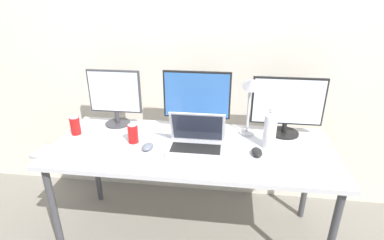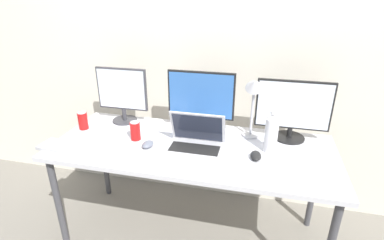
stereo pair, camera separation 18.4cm
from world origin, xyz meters
TOP-DOWN VIEW (x-y plane):
  - ground_plane at (0.00, 0.00)m, footprint 16.00×16.00m
  - wall_back at (0.00, 0.59)m, footprint 7.00×0.08m
  - work_desk at (0.00, 0.00)m, footprint 1.79×0.73m
  - monitor_left at (-0.59, 0.26)m, footprint 0.38×0.18m
  - monitor_center at (-0.00, 0.26)m, footprint 0.46×0.19m
  - monitor_right at (0.61, 0.25)m, footprint 0.47×0.20m
  - laptop_silver at (0.03, -0.03)m, footprint 0.35×0.23m
  - keyboard_main at (-0.75, -0.22)m, footprint 0.37×0.16m
  - mouse_by_keyboard at (-0.27, -0.08)m, footprint 0.08×0.10m
  - mouse_by_laptop at (0.40, -0.06)m, footprint 0.07×0.11m
  - water_bottle at (0.48, 0.05)m, footprint 0.08×0.08m
  - soda_can_near_keyboard at (-0.81, 0.07)m, footprint 0.07×0.07m
  - soda_can_by_laptop at (-0.39, 0.00)m, footprint 0.07×0.07m
  - desk_lamp at (0.35, 0.19)m, footprint 0.11×0.18m

SIDE VIEW (x-z plane):
  - ground_plane at x=0.00m, z-range 0.00..0.00m
  - work_desk at x=0.00m, z-range 0.31..1.05m
  - keyboard_main at x=-0.75m, z-range 0.74..0.76m
  - mouse_by_laptop at x=0.40m, z-range 0.74..0.78m
  - mouse_by_keyboard at x=-0.27m, z-range 0.74..0.78m
  - laptop_silver at x=0.03m, z-range 0.68..0.91m
  - soda_can_near_keyboard at x=-0.81m, z-range 0.74..0.87m
  - soda_can_by_laptop at x=-0.39m, z-range 0.74..0.87m
  - water_bottle at x=0.48m, z-range 0.73..1.00m
  - monitor_right at x=0.61m, z-range 0.75..1.15m
  - monitor_left at x=-0.59m, z-range 0.76..1.16m
  - monitor_center at x=0.00m, z-range 0.76..1.18m
  - desk_lamp at x=0.35m, z-range 0.82..1.26m
  - wall_back at x=0.00m, z-range 0.00..2.60m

